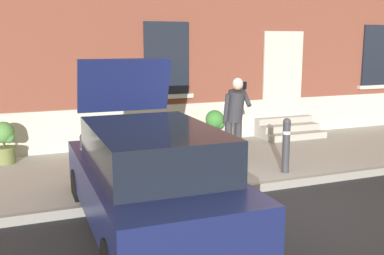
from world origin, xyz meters
TOP-DOWN VIEW (x-y plane):
  - ground_plane at (0.00, 0.00)m, footprint 80.00×80.00m
  - sidewalk at (0.00, 2.80)m, footprint 24.00×3.60m
  - curb_edge at (0.00, 0.94)m, footprint 24.00×0.12m
  - entrance_stoop at (2.97, 4.23)m, footprint 1.64×0.96m
  - hatchback_car_navy at (-2.05, -0.03)m, footprint 1.86×4.10m
  - bollard_near_person at (1.02, 1.35)m, footprint 0.15×0.15m
  - bollard_far_left at (-2.71, 1.35)m, footprint 0.15×0.15m
  - person_on_phone at (0.47, 2.40)m, footprint 0.51×0.52m
  - planter_olive at (-3.90, 4.05)m, footprint 0.44×0.44m
  - planter_cream at (-1.59, 3.80)m, footprint 0.44×0.44m
  - planter_charcoal at (0.72, 3.88)m, footprint 0.44×0.44m

SIDE VIEW (x-z plane):
  - ground_plane at x=0.00m, z-range 0.00..0.00m
  - sidewalk at x=0.00m, z-range 0.00..0.15m
  - curb_edge at x=0.00m, z-range 0.00..0.15m
  - entrance_stoop at x=2.97m, z-range 0.10..0.58m
  - planter_olive at x=-3.90m, z-range 0.18..1.04m
  - planter_cream at x=-1.59m, z-range 0.18..1.04m
  - planter_charcoal at x=0.72m, z-range 0.18..1.04m
  - bollard_near_person at x=1.02m, z-range 0.19..1.24m
  - bollard_far_left at x=-2.71m, z-range 0.19..1.24m
  - hatchback_car_navy at x=-2.05m, z-range -0.37..1.97m
  - person_on_phone at x=0.47m, z-range 0.28..2.02m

